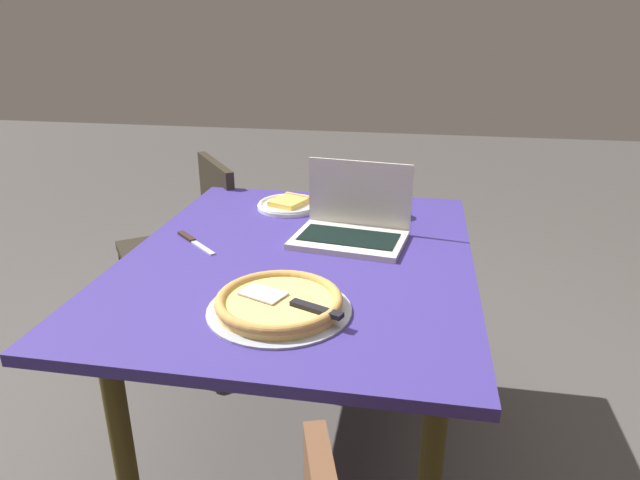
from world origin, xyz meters
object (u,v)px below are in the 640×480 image
Objects in this scene: table_knife at (193,241)px; chair_near at (191,241)px; pizza_plate at (289,204)px; pizza_tray at (279,303)px; dining_table at (300,283)px; laptop at (352,224)px; drink_cup at (388,206)px.

table_knife is 0.79m from chair_near.
pizza_plate is 0.79m from pizza_tray.
table_knife reaches higher than dining_table.
pizza_tray is (0.35, 0.03, 0.12)m from dining_table.
dining_table is at bearing 83.62° from table_knife.
pizza_plate is at bearing -134.80° from laptop.
dining_table is at bearing 16.79° from pizza_plate.
chair_near is (-0.55, -0.80, -0.33)m from laptop.
drink_cup is at bearing 163.94° from pizza_tray.
dining_table is 5.40× the size of pizza_plate.
laptop is 2.08× the size of table_knife.
laptop is at bearing 167.29° from pizza_tray.
chair_near is at bearing -155.69° from table_knife.
laptop is 4.61× the size of drink_cup.
drink_cup is at bearing 157.15° from laptop.
chair_near is at bearing -137.04° from dining_table.
chair_near is (-0.28, -0.53, -0.29)m from pizza_plate.
drink_cup reaches higher than table_knife.
drink_cup is (0.03, 0.37, 0.02)m from pizza_plate.
dining_table is 0.37m from table_knife.
laptop is 0.26m from drink_cup.
dining_table is at bearing -31.17° from drink_cup.
pizza_tray is (0.78, 0.15, 0.01)m from pizza_plate.
drink_cup is 0.10× the size of chair_near.
laptop reaches higher than pizza_plate.
pizza_plate is 1.31× the size of table_knife.
table_knife is at bearing 24.31° from chair_near.
pizza_tray is at bearing -12.71° from laptop.
laptop reaches higher than dining_table.
drink_cup is 1.00m from chair_near.
chair_near is at bearing -147.12° from pizza_tray.
dining_table is 15.63× the size of drink_cup.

